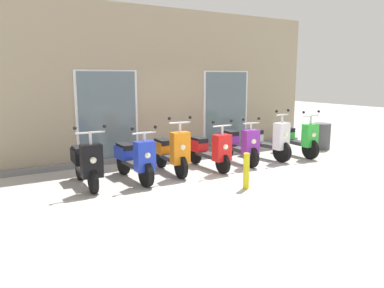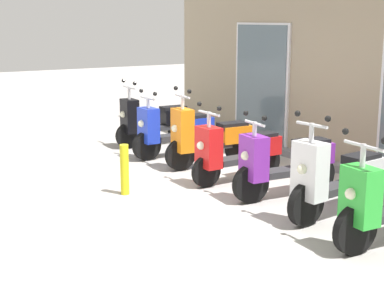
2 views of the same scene
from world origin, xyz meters
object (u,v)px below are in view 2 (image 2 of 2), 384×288
(curb_bollard, at_px, (125,170))
(scooter_black, at_px, (153,120))
(scooter_purple, at_px, (285,163))
(scooter_white, at_px, (336,178))
(scooter_blue, at_px, (174,131))
(scooter_red, at_px, (237,151))
(scooter_orange, at_px, (208,137))

(curb_bollard, bearing_deg, scooter_black, 145.78)
(scooter_purple, xyz_separation_m, scooter_white, (0.94, 0.02, 0.02))
(scooter_blue, distance_m, scooter_purple, 2.84)
(scooter_black, distance_m, scooter_white, 4.76)
(scooter_blue, xyz_separation_m, scooter_white, (3.78, 0.13, 0.04))
(scooter_black, height_order, scooter_red, scooter_black)
(scooter_blue, distance_m, scooter_red, 1.88)
(curb_bollard, bearing_deg, scooter_purple, 55.34)
(scooter_blue, relative_size, scooter_orange, 1.02)
(scooter_blue, distance_m, curb_bollard, 2.33)
(scooter_black, xyz_separation_m, scooter_white, (4.76, 0.04, 0.02))
(scooter_blue, xyz_separation_m, scooter_red, (1.88, 0.01, 0.01))
(curb_bollard, bearing_deg, scooter_orange, 110.75)
(scooter_red, bearing_deg, scooter_black, 178.43)
(scooter_red, relative_size, curb_bollard, 2.26)
(scooter_blue, xyz_separation_m, scooter_orange, (0.93, 0.11, 0.04))
(scooter_orange, distance_m, scooter_purple, 1.91)
(scooter_purple, height_order, scooter_white, scooter_white)
(scooter_blue, height_order, curb_bollard, scooter_blue)
(scooter_white, bearing_deg, scooter_red, -176.39)
(scooter_red, height_order, scooter_white, scooter_white)
(scooter_white, bearing_deg, scooter_orange, -179.71)
(scooter_blue, relative_size, scooter_white, 0.99)
(scooter_black, xyz_separation_m, scooter_blue, (0.98, -0.08, -0.02))
(scooter_black, height_order, curb_bollard, scooter_black)
(scooter_white, bearing_deg, scooter_blue, -178.09)
(scooter_white, height_order, curb_bollard, scooter_white)
(scooter_orange, height_order, scooter_purple, scooter_orange)
(scooter_blue, height_order, scooter_red, scooter_red)
(scooter_red, xyz_separation_m, scooter_white, (1.90, 0.12, 0.03))
(scooter_red, bearing_deg, scooter_blue, -179.83)
(scooter_black, relative_size, curb_bollard, 2.22)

